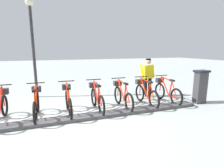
# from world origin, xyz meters

# --- Properties ---
(ground_plane) EXTENTS (60.00, 60.00, 0.00)m
(ground_plane) POSITION_xyz_m (0.00, 0.00, 0.00)
(ground_plane) COLOR #A4ADAD
(dock_rail_base) EXTENTS (0.44, 9.34, 0.10)m
(dock_rail_base) POSITION_xyz_m (0.00, 0.00, 0.05)
(dock_rail_base) COLOR #47474C
(dock_rail_base) RESTS_ON ground
(payment_kiosk) EXTENTS (0.36, 0.52, 1.28)m
(payment_kiosk) POSITION_xyz_m (0.05, -5.18, 0.67)
(payment_kiosk) COLOR #38383D
(payment_kiosk) RESTS_ON ground
(bike_docked_0) EXTENTS (1.72, 0.54, 1.02)m
(bike_docked_0) POSITION_xyz_m (0.62, -4.07, 0.43)
(bike_docked_0) COLOR black
(bike_docked_0) RESTS_ON ground
(bike_docked_1) EXTENTS (1.72, 0.54, 1.02)m
(bike_docked_1) POSITION_xyz_m (0.62, -3.12, 0.43)
(bike_docked_1) COLOR black
(bike_docked_1) RESTS_ON ground
(bike_docked_2) EXTENTS (1.72, 0.54, 1.02)m
(bike_docked_2) POSITION_xyz_m (0.62, -2.17, 0.43)
(bike_docked_2) COLOR black
(bike_docked_2) RESTS_ON ground
(bike_docked_3) EXTENTS (1.72, 0.54, 1.02)m
(bike_docked_3) POSITION_xyz_m (0.62, -1.22, 0.43)
(bike_docked_3) COLOR black
(bike_docked_3) RESTS_ON ground
(bike_docked_4) EXTENTS (1.72, 0.54, 1.02)m
(bike_docked_4) POSITION_xyz_m (0.62, -0.28, 0.43)
(bike_docked_4) COLOR black
(bike_docked_4) RESTS_ON ground
(bike_docked_5) EXTENTS (1.72, 0.54, 1.02)m
(bike_docked_5) POSITION_xyz_m (0.62, 0.67, 0.43)
(bike_docked_5) COLOR black
(bike_docked_5) RESTS_ON ground
(bike_docked_6) EXTENTS (1.72, 0.54, 1.02)m
(bike_docked_6) POSITION_xyz_m (0.62, 1.62, 0.43)
(bike_docked_6) COLOR black
(bike_docked_6) RESTS_ON ground
(worker_near_rack) EXTENTS (0.52, 0.66, 1.66)m
(worker_near_rack) POSITION_xyz_m (1.60, -3.80, 0.91)
(worker_near_rack) COLOR white
(worker_near_rack) RESTS_ON ground
(lamp_post) EXTENTS (0.32, 0.32, 4.06)m
(lamp_post) POSITION_xyz_m (3.15, 0.78, 2.65)
(lamp_post) COLOR #2D2D33
(lamp_post) RESTS_ON ground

